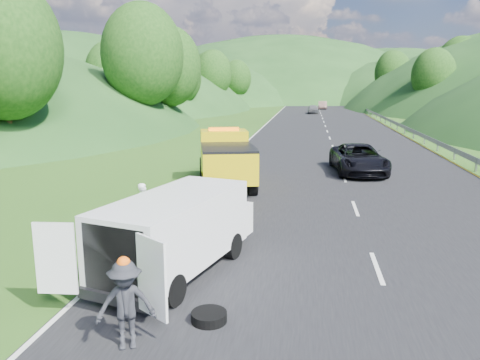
% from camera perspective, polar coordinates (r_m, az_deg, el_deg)
% --- Properties ---
extents(ground, '(320.00, 320.00, 0.00)m').
position_cam_1_polar(ground, '(14.73, 3.55, -7.14)').
color(ground, '#38661E').
rests_on(ground, ground).
extents(road_surface, '(14.00, 200.00, 0.02)m').
position_cam_1_polar(road_surface, '(54.14, 10.37, 6.47)').
color(road_surface, black).
rests_on(road_surface, ground).
extents(guardrail, '(0.06, 140.00, 1.52)m').
position_cam_1_polar(guardrail, '(67.20, 16.30, 7.16)').
color(guardrail, gray).
rests_on(guardrail, ground).
extents(tree_line_left, '(14.00, 140.00, 14.00)m').
position_cam_1_polar(tree_line_left, '(76.74, -6.94, 8.05)').
color(tree_line_left, '#315E1B').
rests_on(tree_line_left, ground).
extents(tree_line_right, '(14.00, 140.00, 14.00)m').
position_cam_1_polar(tree_line_right, '(77.21, 24.99, 7.07)').
color(tree_line_right, '#315E1B').
rests_on(tree_line_right, ground).
extents(hills_backdrop, '(201.00, 288.60, 44.00)m').
position_cam_1_polar(hills_backdrop, '(148.77, 10.56, 9.66)').
color(hills_backdrop, '#2D5B23').
rests_on(hills_backdrop, ground).
extents(tow_truck, '(3.70, 6.52, 2.65)m').
position_cam_1_polar(tow_truck, '(22.00, -1.76, 2.65)').
color(tow_truck, black).
rests_on(tow_truck, ground).
extents(white_van, '(3.94, 6.24, 2.06)m').
position_cam_1_polar(white_van, '(11.87, -7.55, -5.97)').
color(white_van, black).
rests_on(white_van, ground).
extents(woman, '(0.49, 0.62, 1.54)m').
position_cam_1_polar(woman, '(15.91, -11.49, -5.92)').
color(woman, white).
rests_on(woman, ground).
extents(child, '(0.63, 0.65, 1.06)m').
position_cam_1_polar(child, '(14.79, -5.79, -7.09)').
color(child, tan).
rests_on(child, ground).
extents(worker, '(1.22, 0.96, 1.66)m').
position_cam_1_polar(worker, '(9.31, -13.49, -19.29)').
color(worker, black).
rests_on(worker, ground).
extents(suitcase, '(0.42, 0.30, 0.62)m').
position_cam_1_polar(suitcase, '(16.69, -11.54, -3.98)').
color(suitcase, '#52533E').
rests_on(suitcase, ground).
extents(spare_tire, '(0.73, 0.73, 0.20)m').
position_cam_1_polar(spare_tire, '(9.92, -3.78, -16.91)').
color(spare_tire, black).
rests_on(spare_tire, ground).
extents(passing_suv, '(3.02, 5.69, 1.52)m').
position_cam_1_polar(passing_suv, '(26.10, 14.16, 0.84)').
color(passing_suv, black).
rests_on(passing_suv, ground).
extents(dist_car_a, '(1.66, 4.13, 1.41)m').
position_cam_1_polar(dist_car_a, '(76.83, 8.89, 8.00)').
color(dist_car_a, '#4C4D51').
rests_on(dist_car_a, ground).
extents(dist_car_b, '(1.56, 4.46, 1.47)m').
position_cam_1_polar(dist_car_b, '(90.69, 10.02, 8.50)').
color(dist_car_b, brown).
rests_on(dist_car_b, ground).
extents(dist_car_c, '(2.00, 4.92, 1.43)m').
position_cam_1_polar(dist_car_c, '(111.57, 9.60, 9.08)').
color(dist_car_c, '#A2516B').
rests_on(dist_car_c, ground).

